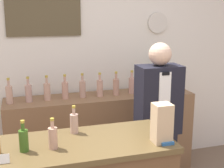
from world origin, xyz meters
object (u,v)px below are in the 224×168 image
Objects in this scene: potted_plant at (165,76)px; paper_bag at (162,123)px; shopkeeper at (158,126)px; tape_dispenser at (167,141)px.

paper_bag is (-0.70, -1.36, -0.01)m from potted_plant.
paper_bag is at bearing -113.38° from shopkeeper.
potted_plant is 1.56m from tape_dispenser.
shopkeeper is at bearing 66.62° from paper_bag.
potted_plant is at bearing 59.27° from shopkeeper.
paper_bag is at bearing 119.90° from tape_dispenser.
shopkeeper is 0.84m from potted_plant.
shopkeeper is 0.82m from tape_dispenser.
potted_plant is at bearing 64.42° from tape_dispenser.
shopkeeper is 0.82m from paper_bag.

